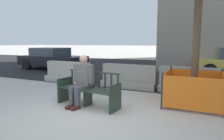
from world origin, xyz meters
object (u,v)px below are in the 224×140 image
(seated_person, at_px, (82,79))
(jersey_barrier_right, at_px, (191,83))
(street_bench, at_px, (88,91))
(jersey_barrier_left, at_px, (68,74))
(car_sedan_mid, at_px, (52,58))
(jersey_barrier_centre, at_px, (129,78))
(construction_fence, at_px, (194,88))

(seated_person, bearing_deg, jersey_barrier_right, 45.56)
(street_bench, height_order, jersey_barrier_left, street_bench)
(street_bench, bearing_deg, jersey_barrier_left, 135.45)
(seated_person, bearing_deg, car_sedan_mid, 136.64)
(street_bench, relative_size, seated_person, 1.32)
(street_bench, height_order, jersey_barrier_right, street_bench)
(jersey_barrier_left, bearing_deg, jersey_barrier_right, 1.30)
(jersey_barrier_centre, distance_m, jersey_barrier_left, 2.68)
(seated_person, distance_m, jersey_barrier_centre, 2.53)
(street_bench, relative_size, jersey_barrier_centre, 0.86)
(street_bench, xyz_separation_m, jersey_barrier_right, (2.34, 2.52, -0.06))
(street_bench, bearing_deg, jersey_barrier_centre, 84.50)
(street_bench, xyz_separation_m, construction_fence, (2.47, 1.16, 0.07))
(seated_person, xyz_separation_m, construction_fence, (2.64, 1.20, -0.23))
(jersey_barrier_centre, bearing_deg, car_sedan_mid, 154.95)
(jersey_barrier_centre, relative_size, construction_fence, 1.42)
(car_sedan_mid, bearing_deg, construction_fence, -26.34)
(street_bench, distance_m, jersey_barrier_left, 3.44)
(jersey_barrier_centre, relative_size, jersey_barrier_left, 0.99)
(jersey_barrier_centre, xyz_separation_m, construction_fence, (2.24, -1.27, 0.12))
(seated_person, bearing_deg, street_bench, 12.22)
(seated_person, bearing_deg, construction_fence, 24.45)
(street_bench, distance_m, seated_person, 0.34)
(jersey_barrier_centre, bearing_deg, construction_fence, -29.68)
(seated_person, relative_size, jersey_barrier_right, 0.66)
(jersey_barrier_left, height_order, jersey_barrier_right, same)
(jersey_barrier_left, bearing_deg, car_sedan_mid, 139.47)
(street_bench, distance_m, jersey_barrier_right, 3.44)
(jersey_barrier_left, relative_size, jersey_barrier_right, 1.01)
(jersey_barrier_left, distance_m, jersey_barrier_right, 4.79)
(street_bench, bearing_deg, construction_fence, 25.22)
(jersey_barrier_left, bearing_deg, jersey_barrier_centre, 0.58)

